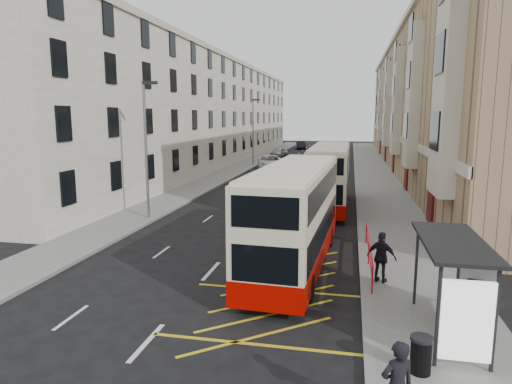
% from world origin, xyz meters
% --- Properties ---
extents(ground, '(200.00, 200.00, 0.00)m').
position_xyz_m(ground, '(0.00, 0.00, 0.00)').
color(ground, black).
rests_on(ground, ground).
extents(pavement_right, '(4.00, 120.00, 0.15)m').
position_xyz_m(pavement_right, '(8.00, 30.00, 0.07)').
color(pavement_right, slate).
rests_on(pavement_right, ground).
extents(pavement_left, '(3.00, 120.00, 0.15)m').
position_xyz_m(pavement_left, '(-7.50, 30.00, 0.07)').
color(pavement_left, slate).
rests_on(pavement_left, ground).
extents(kerb_right, '(0.25, 120.00, 0.15)m').
position_xyz_m(kerb_right, '(6.00, 30.00, 0.07)').
color(kerb_right, gray).
rests_on(kerb_right, ground).
extents(kerb_left, '(0.25, 120.00, 0.15)m').
position_xyz_m(kerb_left, '(-6.00, 30.00, 0.07)').
color(kerb_left, gray).
rests_on(kerb_left, ground).
extents(road_markings, '(10.00, 110.00, 0.01)m').
position_xyz_m(road_markings, '(0.00, 45.00, 0.01)').
color(road_markings, silver).
rests_on(road_markings, ground).
extents(terrace_right, '(10.75, 79.00, 15.25)m').
position_xyz_m(terrace_right, '(14.88, 45.38, 7.52)').
color(terrace_right, '#9C805A').
rests_on(terrace_right, ground).
extents(terrace_left, '(9.18, 79.00, 13.25)m').
position_xyz_m(terrace_left, '(-13.43, 45.50, 6.52)').
color(terrace_left, white).
rests_on(terrace_left, ground).
extents(bus_shelter, '(1.65, 4.25, 2.70)m').
position_xyz_m(bus_shelter, '(8.34, -0.39, 2.14)').
color(bus_shelter, black).
rests_on(bus_shelter, pavement_right).
extents(guard_railing, '(0.06, 6.56, 1.01)m').
position_xyz_m(guard_railing, '(6.25, 5.75, 0.86)').
color(guard_railing, red).
rests_on(guard_railing, pavement_right).
extents(street_lamp_near, '(0.93, 0.18, 8.00)m').
position_xyz_m(street_lamp_near, '(-6.35, 12.00, 4.64)').
color(street_lamp_near, slate).
rests_on(street_lamp_near, pavement_left).
extents(street_lamp_far, '(0.93, 0.18, 8.00)m').
position_xyz_m(street_lamp_far, '(-6.35, 42.00, 4.64)').
color(street_lamp_far, slate).
rests_on(street_lamp_far, pavement_left).
extents(double_decker_front, '(2.98, 10.73, 4.24)m').
position_xyz_m(double_decker_front, '(3.24, 5.18, 2.16)').
color(double_decker_front, beige).
rests_on(double_decker_front, ground).
extents(double_decker_rear, '(2.50, 10.60, 4.22)m').
position_xyz_m(double_decker_rear, '(4.06, 17.85, 2.15)').
color(double_decker_rear, beige).
rests_on(double_decker_rear, ground).
extents(litter_bin, '(0.55, 0.55, 0.91)m').
position_xyz_m(litter_bin, '(7.17, -2.30, 0.62)').
color(litter_bin, black).
rests_on(litter_bin, pavement_right).
extents(pedestrian_mid, '(0.82, 0.65, 1.61)m').
position_xyz_m(pedestrian_mid, '(8.78, 0.03, 0.96)').
color(pedestrian_mid, black).
rests_on(pedestrian_mid, pavement_right).
extents(pedestrian_far, '(1.20, 0.86, 1.89)m').
position_xyz_m(pedestrian_far, '(6.61, 3.72, 1.09)').
color(pedestrian_far, black).
rests_on(pedestrian_far, pavement_right).
extents(white_van, '(4.05, 6.47, 1.67)m').
position_xyz_m(white_van, '(-3.63, 38.65, 0.83)').
color(white_van, silver).
rests_on(white_van, ground).
extents(car_silver, '(2.50, 4.45, 1.43)m').
position_xyz_m(car_silver, '(-5.20, 54.84, 0.72)').
color(car_silver, '#AEB1B7').
rests_on(car_silver, ground).
extents(car_dark, '(2.32, 4.73, 1.49)m').
position_xyz_m(car_dark, '(-3.69, 71.52, 0.75)').
color(car_dark, black).
rests_on(car_dark, ground).
extents(car_red, '(3.38, 5.82, 1.58)m').
position_xyz_m(car_red, '(3.18, 62.84, 0.79)').
color(car_red, maroon).
rests_on(car_red, ground).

